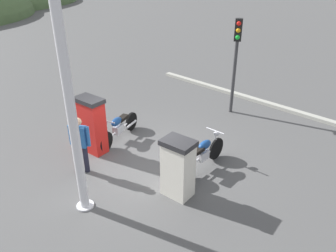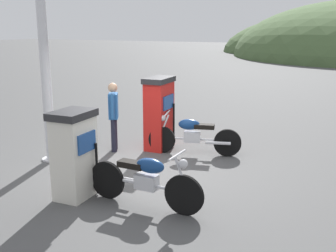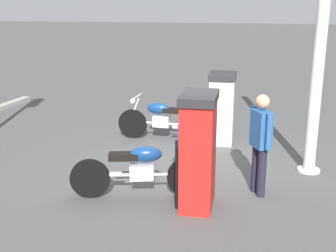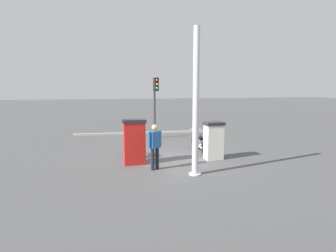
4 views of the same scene
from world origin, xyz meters
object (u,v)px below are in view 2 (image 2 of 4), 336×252
motorcycle_near_pump (146,178)px  motorcycle_far_pump (193,135)px  attendant_person (114,113)px  fuel_pump_near (74,154)px  fuel_pump_far (159,113)px  canopy_support_pole (44,54)px

motorcycle_near_pump → motorcycle_far_pump: 2.89m
motorcycle_near_pump → attendant_person: bearing=131.7°
fuel_pump_near → fuel_pump_far: size_ratio=0.89×
fuel_pump_near → motorcycle_near_pump: size_ratio=0.72×
fuel_pump_near → canopy_support_pole: canopy_support_pole is taller
fuel_pump_near → canopy_support_pole: 2.66m
fuel_pump_near → motorcycle_near_pump: fuel_pump_near is taller
fuel_pump_far → motorcycle_far_pump: fuel_pump_far is taller
motorcycle_near_pump → fuel_pump_near: bearing=-172.7°
motorcycle_far_pump → canopy_support_pole: 3.59m
canopy_support_pole → attendant_person: bearing=53.7°
fuel_pump_far → motorcycle_near_pump: (1.25, -2.98, -0.37)m
motorcycle_near_pump → canopy_support_pole: bearing=158.1°
fuel_pump_near → motorcycle_far_pump: bearing=73.6°
fuel_pump_near → canopy_support_pole: bearing=141.7°
fuel_pump_far → canopy_support_pole: canopy_support_pole is taller
fuel_pump_far → fuel_pump_near: bearing=-90.0°
fuel_pump_far → motorcycle_near_pump: size_ratio=0.82×
motorcycle_far_pump → canopy_support_pole: size_ratio=0.43×
motorcycle_far_pump → attendant_person: attendant_person is taller
motorcycle_near_pump → attendant_person: (-2.11, 2.36, 0.42)m
fuel_pump_near → attendant_person: size_ratio=0.94×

